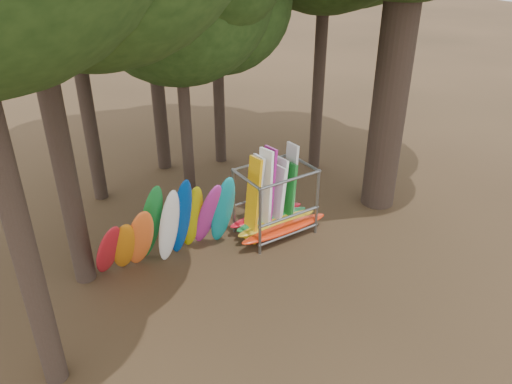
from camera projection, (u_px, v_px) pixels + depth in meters
ground at (272, 256)px, 15.06m from camera, size 120.00×120.00×0.00m
kayak_row at (168, 227)px, 14.11m from camera, size 4.22×1.90×3.07m
storage_rack at (275, 204)px, 15.76m from camera, size 3.20×1.56×2.92m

